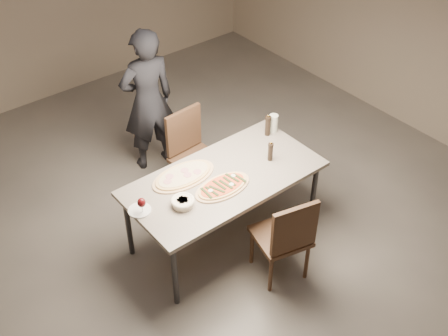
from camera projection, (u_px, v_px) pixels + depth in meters
room at (224, 116)px, 4.63m from camera, size 7.00×7.00×7.00m
dining_table at (224, 182)px, 5.07m from camera, size 1.80×0.90×0.75m
zucchini_pizza at (223, 186)px, 4.90m from camera, size 0.55×0.30×0.05m
ham_pizza at (183, 176)px, 5.02m from camera, size 0.63×0.35×0.04m
bread_basket at (183, 202)px, 4.71m from camera, size 0.20×0.20×0.07m
oil_dish at (235, 185)px, 4.93m from camera, size 0.12×0.12×0.01m
pepper_mill_left at (270, 152)px, 5.17m from camera, size 0.05×0.05×0.20m
pepper_mill_right at (268, 125)px, 5.47m from camera, size 0.06×0.06×0.23m
carafe at (273, 123)px, 5.54m from camera, size 0.09×0.09×0.18m
wine_glass at (142, 203)px, 4.59m from camera, size 0.07×0.07×0.16m
side_plate at (140, 210)px, 4.68m from camera, size 0.20×0.20×0.01m
chair_near at (286, 235)px, 4.78m from camera, size 0.54×0.54×0.93m
chair_far at (192, 150)px, 5.71m from camera, size 0.48×0.48×0.95m
diner at (148, 101)px, 5.91m from camera, size 0.65×0.47×1.63m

